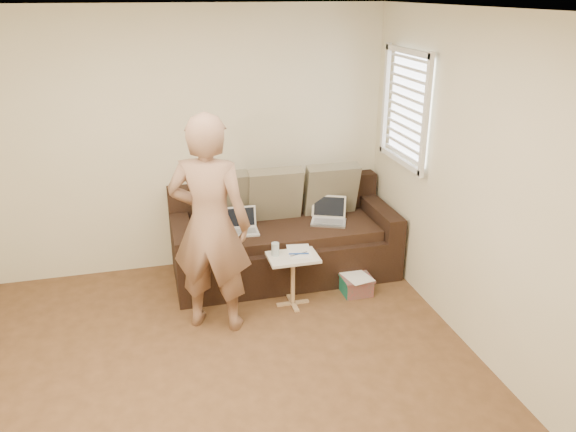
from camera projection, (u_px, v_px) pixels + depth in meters
The scene contains 17 objects.
floor at pixel (229, 399), 4.01m from camera, with size 4.50×4.50×0.00m, color #4F351D.
ceiling at pixel (210, 12), 3.04m from camera, with size 4.50×4.50×0.00m, color white.
wall_back at pixel (188, 143), 5.54m from camera, with size 4.00×4.00×0.00m, color beige.
wall_right at pixel (501, 204), 3.99m from camera, with size 4.50×4.50×0.00m, color beige.
window_blinds at pixel (406, 108), 5.18m from camera, with size 0.12×0.88×1.08m, color white, non-canonical shape.
sofa at pixel (284, 235), 5.65m from camera, with size 2.20×0.95×0.85m, color black, non-canonical shape.
pillow_left at pixel (220, 198), 5.57m from camera, with size 0.55×0.14×0.55m, color #6C6250, non-canonical shape.
pillow_mid at pixel (275, 195), 5.67m from camera, with size 0.55×0.14×0.55m, color #737052, non-canonical shape.
pillow_right at pixel (331, 190), 5.81m from camera, with size 0.55×0.14×0.55m, color #6C6250, non-canonical shape.
laptop_silver at pixel (328, 223), 5.68m from camera, with size 0.35×0.25×0.23m, color #B7BABC, non-canonical shape.
laptop_white at pixel (242, 233), 5.45m from camera, with size 0.32×0.23×0.23m, color white, non-canonical shape.
person at pixel (210, 225), 4.57m from camera, with size 0.68×0.46×1.87m, color #865D49.
side_table at pixel (293, 280), 5.13m from camera, with size 0.45×0.31×0.49m, color silver, non-canonical shape.
drinking_glass at pixel (275, 249), 5.03m from camera, with size 0.07×0.07×0.12m, color silver, non-canonical shape.
scissors at pixel (299, 254), 5.06m from camera, with size 0.18×0.10×0.02m, color silver, non-canonical shape.
paper_on_table at pixel (299, 251), 5.13m from camera, with size 0.21×0.30×0.00m, color white, non-canonical shape.
striped_box at pixel (356, 284), 5.39m from camera, with size 0.29×0.29×0.18m, color red, non-canonical shape.
Camera 1 is at (-0.41, -3.23, 2.72)m, focal length 35.15 mm.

